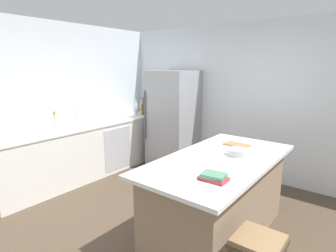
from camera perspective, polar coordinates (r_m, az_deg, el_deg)
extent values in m
plane|color=#4C3D2D|center=(3.42, -1.13, -21.08)|extent=(7.20, 7.20, 0.00)
cube|color=silver|center=(4.84, 15.97, 4.97)|extent=(6.00, 0.10, 2.60)
cube|color=silver|center=(4.83, -24.37, 4.33)|extent=(0.10, 6.00, 2.60)
cube|color=silver|center=(4.97, -16.26, -4.99)|extent=(0.62, 3.16, 0.89)
cube|color=white|center=(4.86, -16.58, 0.18)|extent=(0.65, 3.19, 0.03)
cube|color=#B2B5BA|center=(4.97, -10.44, -4.70)|extent=(0.01, 0.60, 0.74)
cube|color=#8E755B|center=(3.19, 10.50, -14.81)|extent=(0.85, 1.79, 0.88)
cube|color=white|center=(3.01, 10.84, -7.00)|extent=(1.01, 1.99, 0.04)
cube|color=#93969B|center=(5.14, 1.12, 1.42)|extent=(0.81, 0.74, 1.81)
cylinder|color=#4C4C51|center=(5.06, -4.85, 2.24)|extent=(0.02, 0.02, 0.91)
cube|color=#473828|center=(2.32, 18.47, -22.32)|extent=(0.36, 0.36, 0.04)
cube|color=olive|center=(2.30, 18.53, -21.59)|extent=(0.34, 0.34, 0.03)
cylinder|color=silver|center=(4.81, -18.65, 0.23)|extent=(0.05, 0.05, 0.02)
cylinder|color=silver|center=(4.78, -18.77, 1.99)|extent=(0.02, 0.02, 0.28)
cylinder|color=silver|center=(4.71, -18.47, 3.35)|extent=(0.14, 0.02, 0.02)
cylinder|color=silver|center=(4.52, -22.54, -0.12)|extent=(0.07, 0.07, 0.13)
cylinder|color=#4C7F3D|center=(4.52, -22.67, 1.05)|extent=(0.01, 0.03, 0.21)
sphere|color=orange|center=(4.50, -22.78, 2.35)|extent=(0.04, 0.04, 0.04)
cylinder|color=#4C7F3D|center=(4.50, -22.69, 1.01)|extent=(0.01, 0.01, 0.21)
sphere|color=orange|center=(4.48, -22.81, 2.32)|extent=(0.04, 0.04, 0.04)
cylinder|color=#4C7F3D|center=(4.49, -22.55, 1.22)|extent=(0.01, 0.04, 0.24)
sphere|color=orange|center=(4.47, -22.68, 2.74)|extent=(0.04, 0.04, 0.04)
cylinder|color=olive|center=(5.83, -5.16, 4.05)|extent=(0.06, 0.06, 0.26)
cylinder|color=olive|center=(5.81, -5.19, 5.62)|extent=(0.03, 0.03, 0.07)
cylinder|color=black|center=(5.81, -5.20, 6.01)|extent=(0.03, 0.03, 0.01)
cylinder|color=#8CB79E|center=(5.74, -5.55, 3.72)|extent=(0.07, 0.07, 0.22)
cylinder|color=#8CB79E|center=(5.72, -5.58, 5.21)|extent=(0.03, 0.03, 0.08)
cylinder|color=black|center=(5.72, -5.59, 5.68)|extent=(0.03, 0.03, 0.01)
cylinder|color=brown|center=(5.60, -5.25, 3.53)|extent=(0.08, 0.08, 0.22)
cylinder|color=brown|center=(5.58, -5.28, 5.09)|extent=(0.03, 0.03, 0.08)
cylinder|color=black|center=(5.57, -5.29, 5.56)|extent=(0.03, 0.03, 0.01)
cylinder|color=silver|center=(5.61, -6.77, 3.58)|extent=(0.07, 0.07, 0.24)
cylinder|color=silver|center=(5.58, -6.81, 5.27)|extent=(0.03, 0.03, 0.09)
cylinder|color=black|center=(5.58, -6.82, 5.81)|extent=(0.03, 0.03, 0.01)
cube|color=#A83338|center=(2.43, 9.55, -10.82)|extent=(0.24, 0.16, 0.03)
cube|color=#4C7F60|center=(2.42, 9.57, -10.14)|extent=(0.22, 0.18, 0.03)
cylinder|color=#B2B5BA|center=(3.12, 14.36, -5.34)|extent=(0.22, 0.22, 0.07)
cube|color=#9E7042|center=(3.51, 14.21, -3.82)|extent=(0.31, 0.19, 0.02)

